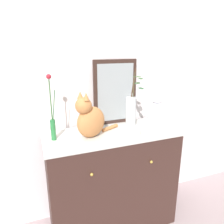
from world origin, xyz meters
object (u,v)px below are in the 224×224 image
object	(u,v)px
sideboard	(112,180)
jar_lidded_porcelain	(156,113)
vase_glass_clear	(131,111)
cat_sitting	(90,119)
vase_slim_green	(52,120)
bowl_porcelain	(130,131)
mirror_leaning	(115,92)

from	to	relation	value
sideboard	jar_lidded_porcelain	world-z (taller)	jar_lidded_porcelain
sideboard	vase_glass_clear	size ratio (longest dim) A/B	2.36
cat_sitting	vase_slim_green	world-z (taller)	vase_slim_green
cat_sitting	bowl_porcelain	bearing A→B (deg)	-10.85
sideboard	vase_glass_clear	world-z (taller)	vase_glass_clear
vase_glass_clear	mirror_leaning	bearing A→B (deg)	94.15
vase_glass_clear	vase_slim_green	bearing A→B (deg)	169.76
vase_glass_clear	sideboard	bearing A→B (deg)	146.81
cat_sitting	vase_slim_green	distance (m)	0.29
cat_sitting	vase_slim_green	xyz separation A→B (m)	(-0.28, 0.05, 0.01)
vase_slim_green	vase_glass_clear	bearing A→B (deg)	-10.24
vase_slim_green	jar_lidded_porcelain	xyz separation A→B (m)	(0.86, -0.08, -0.02)
bowl_porcelain	vase_glass_clear	bearing A→B (deg)	4.78
vase_slim_green	vase_glass_clear	xyz separation A→B (m)	(0.61, -0.11, 0.04)
vase_slim_green	sideboard	bearing A→B (deg)	-2.79
vase_slim_green	bowl_porcelain	bearing A→B (deg)	-10.31
bowl_porcelain	jar_lidded_porcelain	size ratio (longest dim) A/B	0.57
sideboard	cat_sitting	xyz separation A→B (m)	(-0.19, -0.02, 0.62)
vase_glass_clear	cat_sitting	bearing A→B (deg)	169.28
mirror_leaning	vase_slim_green	xyz separation A→B (m)	(-0.59, -0.19, -0.13)
mirror_leaning	bowl_porcelain	bearing A→B (deg)	-86.40
vase_slim_green	bowl_porcelain	world-z (taller)	vase_slim_green
jar_lidded_porcelain	sideboard	bearing A→B (deg)	172.30
sideboard	mirror_leaning	xyz separation A→B (m)	(0.11, 0.21, 0.76)
mirror_leaning	bowl_porcelain	distance (m)	0.40
sideboard	bowl_porcelain	world-z (taller)	bowl_porcelain
cat_sitting	jar_lidded_porcelain	distance (m)	0.58
bowl_porcelain	vase_slim_green	bearing A→B (deg)	169.69
vase_slim_green	mirror_leaning	bearing A→B (deg)	17.78
vase_slim_green	bowl_porcelain	xyz separation A→B (m)	(0.60, -0.11, -0.13)
vase_slim_green	bowl_porcelain	size ratio (longest dim) A/B	2.86
sideboard	vase_glass_clear	bearing A→B (deg)	-33.19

